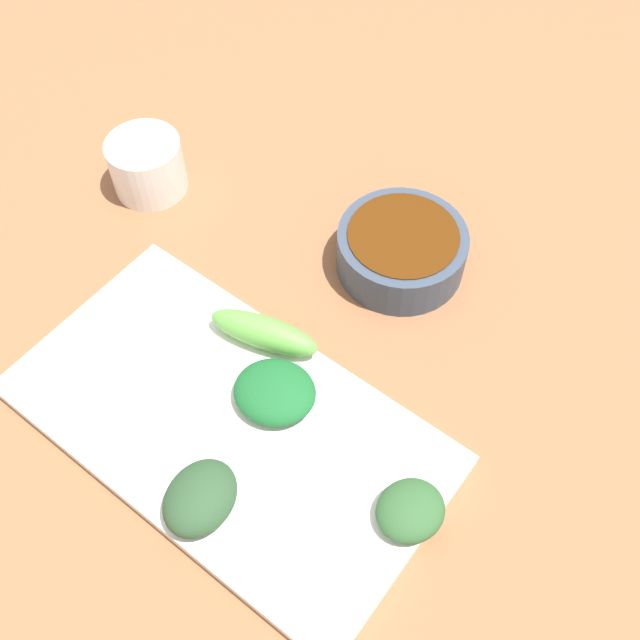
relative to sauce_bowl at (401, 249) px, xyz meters
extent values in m
cube|color=brown|center=(0.15, -0.02, -0.03)|extent=(2.10, 2.10, 0.02)
cylinder|color=#354355|center=(0.00, 0.00, 0.00)|extent=(0.11, 0.11, 0.04)
cylinder|color=#4A2508|center=(0.00, 0.00, 0.00)|extent=(0.10, 0.10, 0.03)
cube|color=white|center=(0.21, -0.02, -0.02)|extent=(0.18, 0.33, 0.01)
ellipsoid|color=#28482A|center=(0.27, 0.02, 0.00)|extent=(0.07, 0.06, 0.03)
ellipsoid|color=#195E2A|center=(0.17, 0.00, 0.00)|extent=(0.07, 0.08, 0.02)
ellipsoid|color=#5EAC44|center=(0.14, -0.04, 0.00)|extent=(0.05, 0.10, 0.03)
ellipsoid|color=#2C562D|center=(0.19, 0.13, 0.00)|extent=(0.06, 0.06, 0.02)
cylinder|color=white|center=(0.06, -0.24, 0.00)|extent=(0.07, 0.07, 0.05)
camera|label=1|loc=(0.37, 0.19, 0.49)|focal=41.61mm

